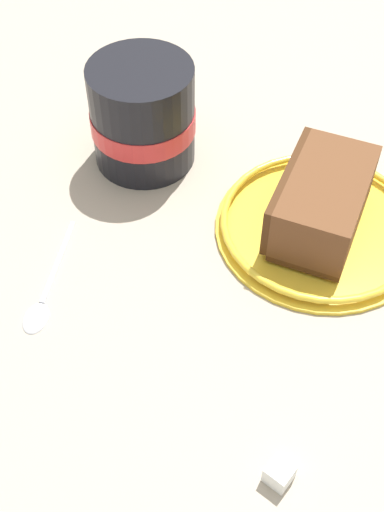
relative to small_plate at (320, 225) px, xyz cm
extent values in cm
cube|color=tan|center=(4.42, -5.65, -2.31)|extent=(118.09, 118.09, 3.23)
cylinder|color=yellow|center=(0.00, 0.00, -0.30)|extent=(18.11, 18.11, 0.78)
torus|color=yellow|center=(0.00, 0.00, 0.41)|extent=(17.30, 17.30, 0.64)
cube|color=#472814|center=(0.00, 0.00, 0.39)|extent=(11.61, 6.83, 0.60)
cube|color=brown|center=(0.00, 0.00, 3.08)|extent=(11.61, 6.83, 4.79)
cube|color=#472814|center=(-0.20, -3.39, 3.08)|extent=(11.28, 1.26, 4.79)
cylinder|color=black|center=(-4.13, -17.90, 4.23)|extent=(9.52, 9.52, 9.85)
cylinder|color=red|center=(-4.13, -17.90, 3.65)|extent=(9.71, 9.71, 2.05)
cylinder|color=black|center=(-4.13, -17.90, 7.48)|extent=(8.38, 8.38, 0.40)
torus|color=black|center=(-8.10, -20.54, 4.23)|extent=(5.11, 3.90, 5.42)
ellipsoid|color=silver|center=(16.42, -18.98, -0.29)|extent=(3.29, 2.47, 0.80)
cylinder|color=silver|center=(10.59, -19.96, -0.44)|extent=(8.80, 1.96, 0.50)
cube|color=white|center=(22.58, 2.12, 0.13)|extent=(2.11, 2.11, 1.65)
camera|label=1|loc=(40.11, 2.19, 42.04)|focal=46.25mm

